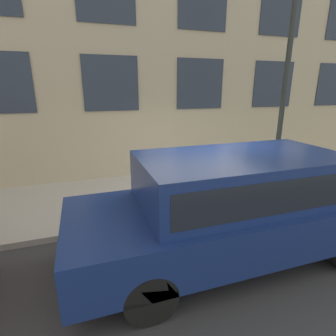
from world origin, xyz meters
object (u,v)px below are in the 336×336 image
fire_hydrant (176,191)px  parked_truck_navy_near (235,201)px  person (159,174)px  street_lamp (290,47)px

fire_hydrant → parked_truck_navy_near: parked_truck_navy_near is taller
person → street_lamp: (-0.03, -3.03, 2.66)m
person → parked_truck_navy_near: bearing=-96.7°
fire_hydrant → person: (0.08, 0.37, 0.40)m
fire_hydrant → street_lamp: (0.04, -2.66, 3.06)m
person → street_lamp: size_ratio=0.24×
parked_truck_navy_near → fire_hydrant: bearing=10.5°
fire_hydrant → parked_truck_navy_near: 1.90m
fire_hydrant → parked_truck_navy_near: bearing=-169.5°
parked_truck_navy_near → street_lamp: (1.85, -2.33, 2.58)m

